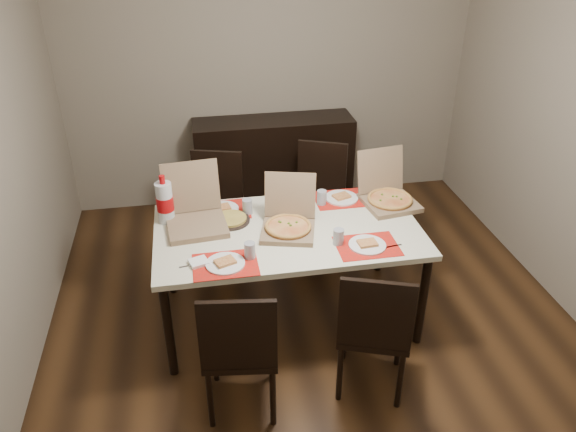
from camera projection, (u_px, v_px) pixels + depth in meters
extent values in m
cube|color=#3C2512|center=(312.00, 320.00, 4.15)|extent=(3.80, 4.00, 0.02)
cube|color=gray|center=(269.00, 70.00, 5.20)|extent=(3.80, 0.02, 2.60)
cube|color=black|center=(274.00, 164.00, 5.43)|extent=(1.50, 0.40, 0.90)
cube|color=beige|center=(288.00, 231.00, 3.83)|extent=(1.80, 1.00, 0.04)
cylinder|color=black|center=(169.00, 331.00, 3.51)|extent=(0.06, 0.06, 0.71)
cylinder|color=black|center=(422.00, 301.00, 3.77)|extent=(0.06, 0.06, 0.71)
cylinder|color=black|center=(169.00, 254.00, 4.26)|extent=(0.06, 0.06, 0.71)
cylinder|color=black|center=(381.00, 233.00, 4.52)|extent=(0.06, 0.06, 0.71)
cube|color=black|center=(241.00, 346.00, 3.26)|extent=(0.47, 0.47, 0.04)
cube|color=black|center=(238.00, 336.00, 2.97)|extent=(0.42, 0.09, 0.46)
cylinder|color=black|center=(210.00, 399.00, 3.22)|extent=(0.04, 0.04, 0.43)
cylinder|color=black|center=(273.00, 397.00, 3.23)|extent=(0.04, 0.04, 0.43)
cylinder|color=black|center=(215.00, 355.00, 3.53)|extent=(0.04, 0.04, 0.43)
cylinder|color=black|center=(272.00, 353.00, 3.54)|extent=(0.04, 0.04, 0.43)
cube|color=black|center=(374.00, 327.00, 3.40)|extent=(0.54, 0.54, 0.04)
cube|color=black|center=(376.00, 315.00, 3.11)|extent=(0.41, 0.17, 0.46)
cylinder|color=black|center=(340.00, 373.00, 3.39)|extent=(0.04, 0.04, 0.43)
cylinder|color=black|center=(400.00, 380.00, 3.34)|extent=(0.04, 0.04, 0.43)
cylinder|color=black|center=(344.00, 333.00, 3.70)|extent=(0.04, 0.04, 0.43)
cylinder|color=black|center=(399.00, 339.00, 3.65)|extent=(0.04, 0.04, 0.43)
cube|color=black|center=(215.00, 214.00, 4.59)|extent=(0.52, 0.52, 0.04)
cube|color=black|center=(218.00, 177.00, 4.62)|extent=(0.41, 0.15, 0.46)
cylinder|color=black|center=(241.00, 229.00, 4.84)|extent=(0.04, 0.04, 0.43)
cylinder|color=black|center=(201.00, 226.00, 4.87)|extent=(0.04, 0.04, 0.43)
cylinder|color=black|center=(234.00, 252.00, 4.53)|extent=(0.04, 0.04, 0.43)
cylinder|color=black|center=(190.00, 249.00, 4.56)|extent=(0.04, 0.04, 0.43)
cube|color=black|center=(318.00, 203.00, 4.75)|extent=(0.55, 0.55, 0.04)
cube|color=black|center=(322.00, 167.00, 4.79)|extent=(0.40, 0.19, 0.46)
cylinder|color=black|center=(340.00, 219.00, 4.99)|extent=(0.04, 0.04, 0.43)
cylinder|color=black|center=(301.00, 215.00, 5.05)|extent=(0.04, 0.04, 0.43)
cylinder|color=black|center=(335.00, 240.00, 4.68)|extent=(0.04, 0.04, 0.43)
cylinder|color=black|center=(292.00, 235.00, 4.75)|extent=(0.04, 0.04, 0.43)
cube|color=red|center=(225.00, 265.00, 3.45)|extent=(0.40, 0.30, 0.00)
cylinder|color=white|center=(225.00, 264.00, 3.44)|extent=(0.24, 0.24, 0.01)
cube|color=#DBC56D|center=(225.00, 262.00, 3.43)|extent=(0.14, 0.13, 0.02)
cylinder|color=#93959C|center=(250.00, 251.00, 3.48)|extent=(0.07, 0.07, 0.11)
cube|color=#B2B2B7|center=(195.00, 265.00, 3.44)|extent=(0.20, 0.04, 0.00)
cube|color=white|center=(199.00, 262.00, 3.45)|extent=(0.13, 0.13, 0.02)
cube|color=red|center=(367.00, 246.00, 3.63)|extent=(0.40, 0.30, 0.00)
cylinder|color=white|center=(367.00, 245.00, 3.62)|extent=(0.24, 0.24, 0.01)
cube|color=#DBC56D|center=(367.00, 243.00, 3.61)|extent=(0.13, 0.10, 0.02)
cylinder|color=#93959C|center=(338.00, 237.00, 3.62)|extent=(0.07, 0.07, 0.11)
cube|color=#B2B2B7|center=(388.00, 247.00, 3.61)|extent=(0.20, 0.04, 0.00)
cube|color=red|center=(222.00, 210.00, 4.03)|extent=(0.40, 0.30, 0.00)
cylinder|color=white|center=(222.00, 209.00, 4.03)|extent=(0.24, 0.24, 0.01)
cube|color=#DBC56D|center=(222.00, 207.00, 4.02)|extent=(0.14, 0.11, 0.02)
cylinder|color=#93959C|center=(247.00, 207.00, 3.97)|extent=(0.07, 0.07, 0.11)
cube|color=#B2B2B7|center=(192.00, 211.00, 4.02)|extent=(0.20, 0.04, 0.00)
cube|color=white|center=(199.00, 208.00, 4.04)|extent=(0.13, 0.13, 0.02)
cube|color=red|center=(341.00, 199.00, 4.18)|extent=(0.40, 0.30, 0.00)
cylinder|color=white|center=(341.00, 198.00, 4.18)|extent=(0.25, 0.25, 0.01)
cube|color=#DBC56D|center=(342.00, 196.00, 4.17)|extent=(0.14, 0.12, 0.02)
cylinder|color=#93959C|center=(322.00, 198.00, 4.09)|extent=(0.07, 0.07, 0.11)
cube|color=#B2B2B7|center=(360.00, 198.00, 4.19)|extent=(0.20, 0.04, 0.00)
cube|color=white|center=(297.00, 233.00, 3.75)|extent=(0.15, 0.15, 0.02)
cube|color=brown|center=(288.00, 230.00, 3.76)|extent=(0.43, 0.43, 0.03)
cube|color=brown|center=(290.00, 195.00, 3.82)|extent=(0.36, 0.16, 0.31)
cylinder|color=#DBC56D|center=(288.00, 227.00, 3.75)|extent=(0.36, 0.36, 0.02)
cube|color=brown|center=(390.00, 203.00, 4.09)|extent=(0.41, 0.41, 0.04)
cube|color=brown|center=(380.00, 170.00, 4.15)|extent=(0.37, 0.13, 0.33)
cylinder|color=#DBC56D|center=(390.00, 200.00, 4.08)|extent=(0.35, 0.35, 0.02)
cube|color=brown|center=(197.00, 225.00, 3.82)|extent=(0.43, 0.43, 0.04)
cube|color=brown|center=(191.00, 187.00, 3.88)|extent=(0.40, 0.12, 0.35)
cylinder|color=black|center=(230.00, 220.00, 3.90)|extent=(0.28, 0.28, 0.01)
cylinder|color=gold|center=(230.00, 218.00, 3.89)|extent=(0.23, 0.23, 0.02)
imported|color=white|center=(299.00, 216.00, 3.93)|extent=(0.12, 0.12, 0.02)
cylinder|color=silver|center=(165.00, 203.00, 3.83)|extent=(0.11, 0.11, 0.29)
cylinder|color=#B0080C|center=(165.00, 203.00, 3.83)|extent=(0.12, 0.12, 0.10)
cylinder|color=#B0080C|center=(162.00, 180.00, 3.74)|extent=(0.04, 0.04, 0.06)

